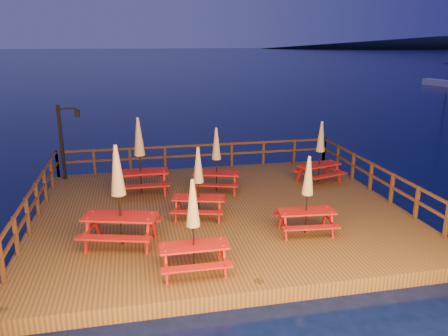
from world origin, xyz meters
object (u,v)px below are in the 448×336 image
at_px(lamp_post, 65,135).
at_px(picnic_table_1, 119,194).
at_px(picnic_table_0, 193,225).
at_px(picnic_table_2, 216,159).

relative_size(lamp_post, picnic_table_1, 1.06).
bearing_deg(picnic_table_0, lamp_post, 115.57).
distance_m(lamp_post, picnic_table_2, 6.26).
distance_m(lamp_post, picnic_table_1, 6.89).
distance_m(picnic_table_0, picnic_table_1, 2.59).
height_order(lamp_post, picnic_table_1, lamp_post).
xyz_separation_m(lamp_post, picnic_table_1, (2.21, -6.52, -0.32)).
relative_size(picnic_table_0, picnic_table_2, 0.99).
distance_m(picnic_table_1, picnic_table_2, 5.08).
bearing_deg(lamp_post, picnic_table_1, -71.27).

